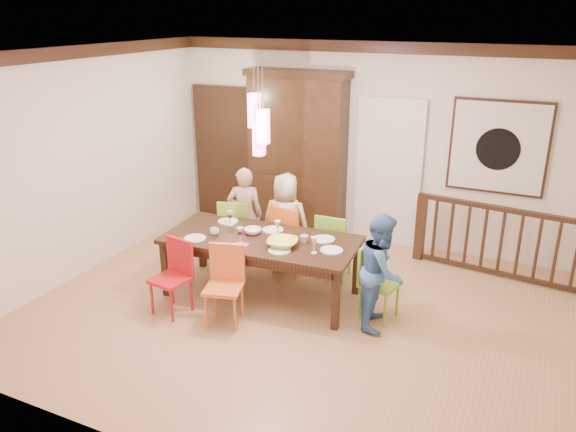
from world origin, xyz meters
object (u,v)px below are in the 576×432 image
at_px(chair_end_right, 380,278).
at_px(person_end_right, 382,271).
at_px(person_far_left, 245,214).
at_px(person_far_mid, 286,222).
at_px(balustrade, 501,241).
at_px(china_hutch, 297,154).
at_px(chair_far_left, 237,226).
at_px(dining_table, 261,244).

bearing_deg(chair_end_right, person_end_right, -149.34).
xyz_separation_m(person_far_left, person_far_mid, (0.62, -0.01, -0.00)).
xyz_separation_m(balustrade, person_far_mid, (-2.65, -0.92, 0.16)).
bearing_deg(china_hutch, chair_far_left, -100.82).
relative_size(balustrade, person_far_left, 1.72).
bearing_deg(person_end_right, balustrade, -38.14).
bearing_deg(dining_table, person_end_right, -5.80).
relative_size(chair_far_left, person_far_left, 0.71).
xyz_separation_m(china_hutch, person_end_right, (1.97, -2.15, -0.60)).
relative_size(person_far_mid, person_end_right, 1.02).
distance_m(chair_end_right, person_end_right, 0.22).
bearing_deg(china_hutch, dining_table, -77.51).
relative_size(dining_table, person_far_left, 1.79).
relative_size(chair_end_right, person_far_left, 0.64).
relative_size(chair_far_left, balustrade, 0.41).
bearing_deg(person_far_left, chair_far_left, 50.25).
relative_size(chair_end_right, person_far_mid, 0.65).
distance_m(person_far_left, person_end_right, 2.36).
xyz_separation_m(dining_table, person_far_left, (-0.68, 0.83, -0.01)).
xyz_separation_m(chair_far_left, person_far_left, (0.05, 0.14, 0.13)).
bearing_deg(chair_end_right, person_far_mid, 74.64).
bearing_deg(person_far_mid, balustrade, -170.13).
height_order(person_far_left, person_end_right, person_far_left).
xyz_separation_m(china_hutch, person_far_left, (-0.22, -1.26, -0.58)).
height_order(chair_far_left, person_end_right, person_end_right).
relative_size(china_hutch, person_far_mid, 1.89).
xyz_separation_m(balustrade, person_end_right, (-1.08, -1.80, 0.15)).
bearing_deg(china_hutch, balustrade, -6.48).
height_order(balustrade, person_far_mid, person_far_mid).
bearing_deg(china_hutch, person_far_mid, -72.46).
distance_m(dining_table, balustrade, 3.12).
relative_size(dining_table, balustrade, 1.04).
distance_m(china_hutch, person_far_left, 1.40).
relative_size(person_far_left, person_far_mid, 1.01).
bearing_deg(person_end_right, dining_table, 80.44).
bearing_deg(chair_far_left, china_hutch, -117.44).
relative_size(china_hutch, person_end_right, 1.92).
bearing_deg(dining_table, balustrade, 30.50).
distance_m(china_hutch, balustrade, 3.15).
xyz_separation_m(china_hutch, person_far_mid, (0.40, -1.26, -0.59)).
height_order(chair_far_left, chair_end_right, chair_far_left).
bearing_deg(china_hutch, person_far_left, -99.87).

